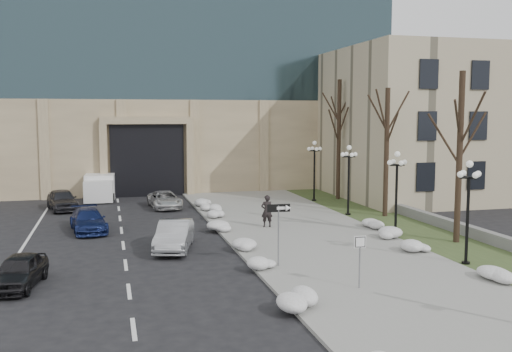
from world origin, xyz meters
The scene contains 33 objects.
ground centered at (0.00, 0.00, 0.00)m, with size 160.00×160.00×0.00m, color black.
sidewalk centered at (3.50, 14.00, 0.06)m, with size 9.00×40.00×0.12m, color gray.
curb centered at (-1.00, 14.00, 0.07)m, with size 0.30×40.00×0.14m, color gray.
grass_strip centered at (10.00, 14.00, 0.05)m, with size 4.00×40.00×0.10m, color #344522.
stone_wall centered at (12.00, 16.00, 0.35)m, with size 0.50×30.00×0.70m, color slate.
classical_building centered at (22.00, 27.98, 6.00)m, with size 22.00×18.12×12.00m.
car_a centered at (-10.65, 7.64, 0.65)m, with size 1.54×3.82×1.30m, color black.
car_b centered at (-4.03, 12.35, 0.74)m, with size 1.56×4.49×1.48m, color #9EA1A5.
car_c centered at (-8.36, 18.16, 0.65)m, with size 1.82×4.48×1.30m, color navy.
car_d centered at (-3.24, 25.50, 0.61)m, with size 2.02×4.38×1.22m, color silver.
car_e centered at (-10.37, 26.39, 0.75)m, with size 1.76×4.38×1.49m, color #313036.
pedestrian centered at (1.90, 16.30, 1.08)m, with size 0.70×0.46×1.91m, color black.
box_truck centered at (-7.81, 31.56, 0.99)m, with size 2.53×6.53×2.04m.
one_way_sign centered at (0.20, 7.72, 2.37)m, with size 1.07×0.30×2.87m.
keep_sign centered at (2.10, 3.82, 1.59)m, with size 0.46×0.08×2.16m.
snow_clump_b centered at (-0.84, 2.24, 0.30)m, with size 1.10×1.60×0.36m, color white.
snow_clump_c centered at (-0.68, 7.51, 0.30)m, with size 1.10×1.60×0.36m, color white.
snow_clump_d centered at (-0.79, 11.16, 0.30)m, with size 1.10×1.60×0.36m, color white.
snow_clump_e centered at (-0.83, 15.67, 0.30)m, with size 1.10×1.60×0.36m, color white.
snow_clump_f centered at (-0.55, 20.14, 0.30)m, with size 1.10×1.60×0.36m, color white.
snow_clump_g centered at (-0.55, 25.11, 0.30)m, with size 1.10×1.60×0.36m, color white.
snow_clump_h centered at (7.89, 3.22, 0.30)m, with size 1.10×1.60×0.36m, color white.
snow_clump_i centered at (7.41, 8.52, 0.30)m, with size 1.10×1.60×0.36m, color white.
snow_clump_j centered at (7.90, 14.53, 0.30)m, with size 1.10×1.60×0.36m, color white.
snow_clump_k centered at (-0.28, 22.52, 0.30)m, with size 1.10×1.60×0.36m, color white.
snow_clump_l centered at (7.40, 11.56, 0.30)m, with size 1.10×1.60×0.36m, color white.
lamppost_a centered at (8.30, 6.00, 3.07)m, with size 1.18×1.18×4.76m.
lamppost_b centered at (8.30, 12.50, 3.07)m, with size 1.18×1.18×4.76m.
lamppost_c centered at (8.30, 19.00, 3.07)m, with size 1.18×1.18×4.76m.
lamppost_d centered at (8.30, 25.50, 3.07)m, with size 1.18×1.18×4.76m.
tree_near centered at (10.50, 10.00, 5.83)m, with size 3.20×3.20×9.00m.
tree_mid centered at (10.50, 18.00, 5.50)m, with size 3.20×3.20×8.50m.
tree_far centered at (10.50, 26.00, 6.15)m, with size 3.20×3.20×9.50m.
Camera 1 is at (-7.13, -15.84, 6.77)m, focal length 40.00 mm.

